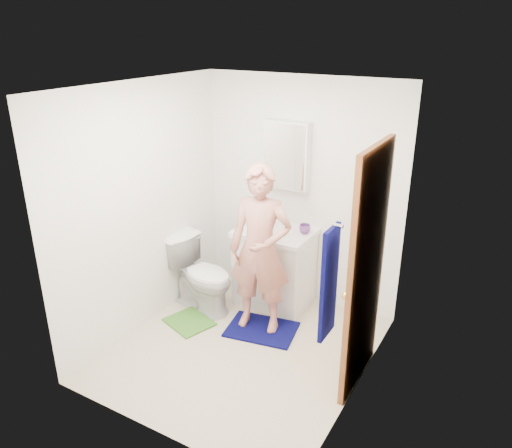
{
  "coord_description": "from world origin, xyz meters",
  "views": [
    {
      "loc": [
        2.06,
        -3.34,
        2.85
      ],
      "look_at": [
        0.0,
        0.25,
        1.18
      ],
      "focal_mm": 35.0,
      "sensor_mm": 36.0,
      "label": 1
    }
  ],
  "objects": [
    {
      "name": "floor",
      "position": [
        0.0,
        0.0,
        -0.01
      ],
      "size": [
        2.2,
        2.4,
        0.02
      ],
      "primitive_type": "cube",
      "color": "beige",
      "rests_on": "ground"
    },
    {
      "name": "ceiling",
      "position": [
        0.0,
        0.0,
        2.41
      ],
      "size": [
        2.2,
        2.4,
        0.02
      ],
      "primitive_type": "cube",
      "color": "white",
      "rests_on": "ground"
    },
    {
      "name": "wall_back",
      "position": [
        0.0,
        1.21,
        1.2
      ],
      "size": [
        2.2,
        0.02,
        2.4
      ],
      "primitive_type": "cube",
      "color": "white",
      "rests_on": "ground"
    },
    {
      "name": "wall_front",
      "position": [
        0.0,
        -1.21,
        1.2
      ],
      "size": [
        2.2,
        0.02,
        2.4
      ],
      "primitive_type": "cube",
      "color": "white",
      "rests_on": "ground"
    },
    {
      "name": "wall_left",
      "position": [
        -1.11,
        0.0,
        1.2
      ],
      "size": [
        0.02,
        2.4,
        2.4
      ],
      "primitive_type": "cube",
      "color": "white",
      "rests_on": "ground"
    },
    {
      "name": "wall_right",
      "position": [
        1.11,
        0.0,
        1.2
      ],
      "size": [
        0.02,
        2.4,
        2.4
      ],
      "primitive_type": "cube",
      "color": "white",
      "rests_on": "ground"
    },
    {
      "name": "vanity_cabinet",
      "position": [
        -0.15,
        0.91,
        0.4
      ],
      "size": [
        0.75,
        0.55,
        0.8
      ],
      "primitive_type": "cube",
      "color": "white",
      "rests_on": "floor"
    },
    {
      "name": "countertop",
      "position": [
        -0.15,
        0.91,
        0.83
      ],
      "size": [
        0.79,
        0.59,
        0.05
      ],
      "primitive_type": "cube",
      "color": "white",
      "rests_on": "vanity_cabinet"
    },
    {
      "name": "sink_basin",
      "position": [
        -0.15,
        0.91,
        0.84
      ],
      "size": [
        0.4,
        0.4,
        0.03
      ],
      "primitive_type": "cylinder",
      "color": "white",
      "rests_on": "countertop"
    },
    {
      "name": "faucet",
      "position": [
        -0.15,
        1.09,
        0.91
      ],
      "size": [
        0.03,
        0.03,
        0.12
      ],
      "primitive_type": "cylinder",
      "color": "silver",
      "rests_on": "countertop"
    },
    {
      "name": "medicine_cabinet",
      "position": [
        -0.15,
        1.14,
        1.6
      ],
      "size": [
        0.5,
        0.12,
        0.7
      ],
      "primitive_type": "cube",
      "color": "white",
      "rests_on": "wall_back"
    },
    {
      "name": "mirror_panel",
      "position": [
        -0.15,
        1.08,
        1.6
      ],
      "size": [
        0.46,
        0.01,
        0.66
      ],
      "primitive_type": "cube",
      "color": "white",
      "rests_on": "wall_back"
    },
    {
      "name": "door",
      "position": [
        1.07,
        0.15,
        1.02
      ],
      "size": [
        0.05,
        0.8,
        2.05
      ],
      "primitive_type": "cube",
      "color": "#9B572A",
      "rests_on": "ground"
    },
    {
      "name": "door_knob",
      "position": [
        1.03,
        -0.17,
        0.95
      ],
      "size": [
        0.07,
        0.07,
        0.07
      ],
      "primitive_type": "sphere",
      "color": "gold",
      "rests_on": "door"
    },
    {
      "name": "towel",
      "position": [
        1.03,
        -0.57,
        1.25
      ],
      "size": [
        0.03,
        0.24,
        0.8
      ],
      "primitive_type": "cube",
      "color": "#070847",
      "rests_on": "wall_right"
    },
    {
      "name": "towel_hook",
      "position": [
        1.07,
        -0.57,
        1.67
      ],
      "size": [
        0.06,
        0.02,
        0.02
      ],
      "primitive_type": "cylinder",
      "rotation": [
        0.0,
        1.57,
        0.0
      ],
      "color": "silver",
      "rests_on": "wall_right"
    },
    {
      "name": "toilet",
      "position": [
        -0.77,
        0.43,
        0.39
      ],
      "size": [
        0.84,
        0.58,
        0.78
      ],
      "primitive_type": "imported",
      "rotation": [
        0.0,
        0.0,
        1.37
      ],
      "color": "white",
      "rests_on": "floor"
    },
    {
      "name": "bath_mat",
      "position": [
        0.01,
        0.35,
        0.01
      ],
      "size": [
        0.75,
        0.59,
        0.02
      ],
      "primitive_type": "cube",
      "rotation": [
        0.0,
        0.0,
        0.18
      ],
      "color": "#070847",
      "rests_on": "floor"
    },
    {
      "name": "green_rug",
      "position": [
        -0.7,
        0.1,
        0.01
      ],
      "size": [
        0.55,
        0.5,
        0.02
      ],
      "primitive_type": "cube",
      "rotation": [
        0.0,
        0.0,
        -0.33
      ],
      "color": "#478B2E",
      "rests_on": "floor"
    },
    {
      "name": "soap_dispenser",
      "position": [
        -0.31,
        0.9,
        0.95
      ],
      "size": [
        0.1,
        0.11,
        0.2
      ],
      "primitive_type": "imported",
      "rotation": [
        0.0,
        0.0,
        0.15
      ],
      "color": "#D37562",
      "rests_on": "countertop"
    },
    {
      "name": "toothbrush_cup",
      "position": [
        0.15,
        0.99,
        0.9
      ],
      "size": [
        0.14,
        0.14,
        0.09
      ],
      "primitive_type": "imported",
      "rotation": [
        0.0,
        0.0,
        0.17
      ],
      "color": "#703F8C",
      "rests_on": "countertop"
    },
    {
      "name": "man",
      "position": [
        -0.04,
        0.4,
        0.86
      ],
      "size": [
        0.67,
        0.51,
        1.67
      ],
      "primitive_type": "imported",
      "rotation": [
        0.0,
        0.0,
        0.19
      ],
      "color": "tan",
      "rests_on": "bath_mat"
    }
  ]
}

